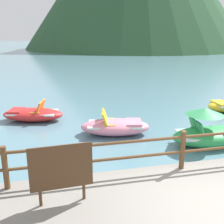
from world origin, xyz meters
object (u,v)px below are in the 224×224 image
(pedal_boat_1, at_px, (206,133))
(pedal_boat_4, at_px, (33,114))
(pedal_boat_5, at_px, (115,126))
(sign_board, at_px, (61,168))

(pedal_boat_1, distance_m, pedal_boat_4, 6.91)
(pedal_boat_4, distance_m, pedal_boat_5, 3.82)
(pedal_boat_1, xyz_separation_m, pedal_boat_5, (-2.64, 1.61, -0.13))
(pedal_boat_5, bearing_deg, pedal_boat_1, -31.38)
(sign_board, xyz_separation_m, pedal_boat_5, (2.09, 4.37, -0.83))
(pedal_boat_4, xyz_separation_m, pedal_boat_5, (3.00, -2.37, 0.02))
(sign_board, height_order, pedal_boat_1, sign_board)
(sign_board, height_order, pedal_boat_5, sign_board)
(sign_board, bearing_deg, pedal_boat_4, 97.66)
(sign_board, height_order, pedal_boat_4, sign_board)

